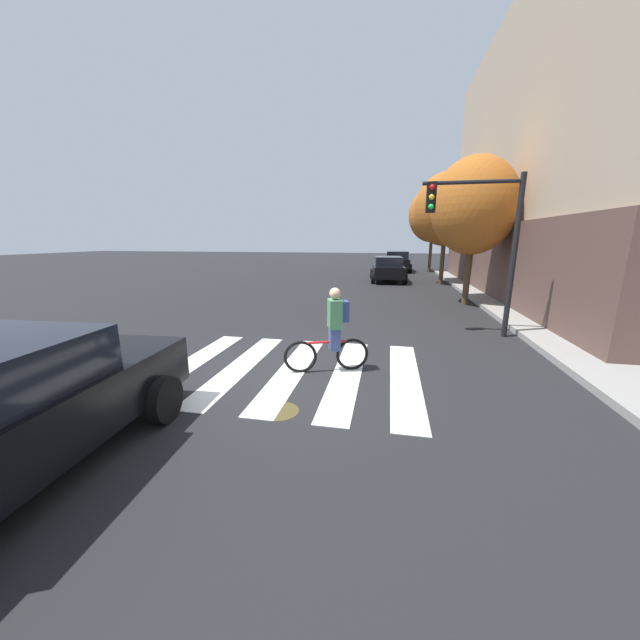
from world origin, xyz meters
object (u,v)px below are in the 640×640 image
(traffic_light_near, at_px, (482,228))
(cyclist, at_px, (333,331))
(street_tree_mid, at_px, (446,209))
(street_tree_far, at_px, (433,214))
(street_tree_near, at_px, (474,206))
(manhole_cover, at_px, (278,411))
(sedan_far, at_px, (397,261))
(fire_hydrant, at_px, (500,290))
(sedan_mid, at_px, (388,268))

(traffic_light_near, bearing_deg, cyclist, -134.67)
(cyclist, bearing_deg, street_tree_mid, 74.64)
(traffic_light_near, bearing_deg, street_tree_far, 87.45)
(street_tree_near, bearing_deg, cyclist, -116.63)
(manhole_cover, relative_size, street_tree_mid, 0.10)
(traffic_light_near, xyz_separation_m, street_tree_far, (0.86, 19.27, 1.58))
(sedan_far, relative_size, fire_hydrant, 6.02)
(sedan_mid, distance_m, street_tree_far, 8.55)
(street_tree_near, xyz_separation_m, street_tree_mid, (-0.07, 6.50, 0.39))
(traffic_light_near, distance_m, street_tree_near, 4.94)
(sedan_far, xyz_separation_m, street_tree_mid, (2.36, -8.13, 3.36))
(sedan_far, bearing_deg, street_tree_mid, -73.83)
(street_tree_near, bearing_deg, street_tree_mid, 90.60)
(street_tree_far, bearing_deg, manhole_cover, -101.03)
(sedan_mid, distance_m, sedan_far, 7.20)
(manhole_cover, bearing_deg, street_tree_near, 65.01)
(manhole_cover, height_order, street_tree_far, street_tree_far)
(street_tree_near, relative_size, street_tree_mid, 0.91)
(manhole_cover, distance_m, sedan_mid, 17.55)
(street_tree_mid, bearing_deg, traffic_light_near, -93.44)
(cyclist, xyz_separation_m, traffic_light_near, (3.35, 3.39, 2.02))
(manhole_cover, bearing_deg, fire_hydrant, 60.00)
(traffic_light_near, height_order, street_tree_near, street_tree_near)
(cyclist, xyz_separation_m, street_tree_near, (4.10, 8.18, 2.97))
(manhole_cover, relative_size, street_tree_near, 0.11)
(street_tree_mid, height_order, street_tree_far, street_tree_far)
(traffic_light_near, bearing_deg, sedan_mid, 101.06)
(manhole_cover, xyz_separation_m, sedan_mid, (1.52, 17.46, 0.78))
(manhole_cover, height_order, cyclist, cyclist)
(sedan_mid, relative_size, street_tree_mid, 0.73)
(street_tree_mid, relative_size, street_tree_far, 0.95)
(sedan_far, distance_m, cyclist, 22.87)
(fire_hydrant, height_order, street_tree_mid, street_tree_mid)
(sedan_mid, xyz_separation_m, street_tree_far, (3.26, 7.01, 3.65))
(fire_hydrant, bearing_deg, cyclist, -122.34)
(sedan_far, relative_size, cyclist, 2.78)
(cyclist, relative_size, street_tree_mid, 0.27)
(fire_hydrant, bearing_deg, sedan_far, 105.37)
(sedan_mid, bearing_deg, sedan_far, 84.27)
(sedan_far, bearing_deg, fire_hydrant, -74.63)
(manhole_cover, xyz_separation_m, street_tree_mid, (4.59, 16.50, 4.19))
(traffic_light_near, height_order, street_tree_mid, street_tree_mid)
(sedan_mid, height_order, street_tree_mid, street_tree_mid)
(manhole_cover, xyz_separation_m, sedan_far, (2.23, 24.62, 0.83))
(sedan_mid, relative_size, fire_hydrant, 5.82)
(traffic_light_near, relative_size, street_tree_near, 0.74)
(manhole_cover, height_order, sedan_far, sedan_far)
(manhole_cover, relative_size, cyclist, 0.38)
(sedan_far, xyz_separation_m, fire_hydrant, (3.86, -14.06, -0.30))
(sedan_mid, height_order, street_tree_near, street_tree_near)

